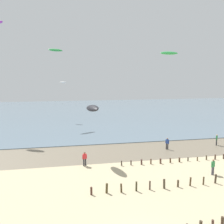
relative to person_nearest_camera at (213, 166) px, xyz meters
The scene contains 12 objects.
wet_sand_strip 14.48m from the person_nearest_camera, 137.22° to the left, with size 120.00×8.35×0.01m, color #7A6D59.
sea 50.13m from the person_nearest_camera, 102.22° to the left, with size 160.00×70.00×0.10m, color slate.
groyne_mid 6.02m from the person_nearest_camera, 159.88° to the right, with size 15.21×0.36×0.94m.
groyne_far 4.44m from the person_nearest_camera, 88.48° to the left, with size 18.46×0.35×0.69m.
person_nearest_camera is the anchor object (origin of this frame).
person_mid_beach 12.58m from the person_nearest_camera, 54.53° to the left, with size 0.39×0.47×1.71m.
person_right_flank 14.28m from the person_nearest_camera, 158.30° to the left, with size 0.55×0.32×1.71m.
person_far_down_beach 9.76m from the person_nearest_camera, 95.86° to the left, with size 0.42×0.43×1.71m.
kite_aloft_0 38.58m from the person_nearest_camera, 118.29° to the left, with size 3.21×1.03×0.51m, color green.
kite_aloft_1 39.72m from the person_nearest_camera, 113.47° to the left, with size 1.88×0.60×0.30m, color white.
kite_aloft_2 13.21m from the person_nearest_camera, 137.37° to the left, with size 2.04×0.65×0.33m, color green.
kite_aloft_4 15.00m from the person_nearest_camera, 151.01° to the left, with size 3.42×1.10×0.55m, color black.
Camera 1 is at (-4.93, -12.96, 10.48)m, focal length 39.84 mm.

